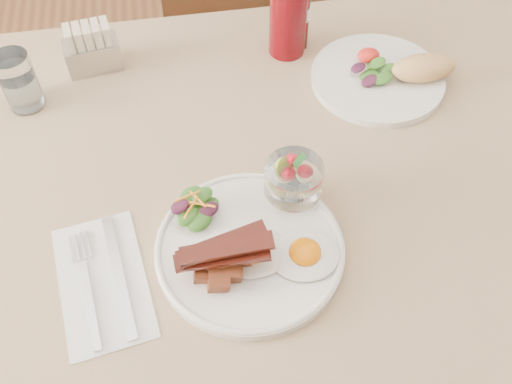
% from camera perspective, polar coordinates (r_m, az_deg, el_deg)
% --- Properties ---
extents(table, '(1.33, 0.88, 0.75)m').
position_cam_1_polar(table, '(1.03, 4.73, -0.07)').
color(table, '#592E1C').
rests_on(table, ground).
extents(chair_far, '(0.42, 0.42, 0.93)m').
position_cam_1_polar(chair_far, '(1.60, -1.02, 15.74)').
color(chair_far, '#592E1C').
rests_on(chair_far, ground).
extents(main_plate, '(0.28, 0.28, 0.02)m').
position_cam_1_polar(main_plate, '(0.85, -0.65, -5.76)').
color(main_plate, white).
rests_on(main_plate, table).
extents(fried_eggs, '(0.20, 0.14, 0.03)m').
position_cam_1_polar(fried_eggs, '(0.83, 2.27, -6.03)').
color(fried_eggs, silver).
rests_on(fried_eggs, main_plate).
extents(bacon_potato_pile, '(0.14, 0.08, 0.06)m').
position_cam_1_polar(bacon_potato_pile, '(0.79, -3.41, -6.75)').
color(bacon_potato_pile, brown).
rests_on(bacon_potato_pile, main_plate).
extents(side_salad, '(0.08, 0.07, 0.04)m').
position_cam_1_polar(side_salad, '(0.86, -6.04, -1.69)').
color(side_salad, '#245115').
rests_on(side_salad, main_plate).
extents(fruit_cup, '(0.09, 0.09, 0.09)m').
position_cam_1_polar(fruit_cup, '(0.85, 3.77, 1.31)').
color(fruit_cup, white).
rests_on(fruit_cup, main_plate).
extents(second_plate, '(0.27, 0.25, 0.06)m').
position_cam_1_polar(second_plate, '(1.11, 13.10, 11.36)').
color(second_plate, white).
rests_on(second_plate, table).
extents(ketchup_bottle, '(0.08, 0.08, 0.21)m').
position_cam_1_polar(ketchup_bottle, '(1.11, 3.28, 17.94)').
color(ketchup_bottle, '#57050A').
rests_on(ketchup_bottle, table).
extents(hot_sauce_bottle, '(0.05, 0.05, 0.13)m').
position_cam_1_polar(hot_sauce_bottle, '(1.14, 4.47, 16.83)').
color(hot_sauce_bottle, '#57050A').
rests_on(hot_sauce_bottle, table).
extents(sugar_caddy, '(0.11, 0.07, 0.09)m').
position_cam_1_polar(sugar_caddy, '(1.15, -16.10, 13.53)').
color(sugar_caddy, '#B6B6BB').
rests_on(sugar_caddy, table).
extents(water_glass, '(0.06, 0.06, 0.11)m').
position_cam_1_polar(water_glass, '(1.10, -22.52, 9.92)').
color(water_glass, white).
rests_on(water_glass, table).
extents(napkin_cutlery, '(0.15, 0.24, 0.01)m').
position_cam_1_polar(napkin_cutlery, '(0.85, -14.97, -8.59)').
color(napkin_cutlery, white).
rests_on(napkin_cutlery, table).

